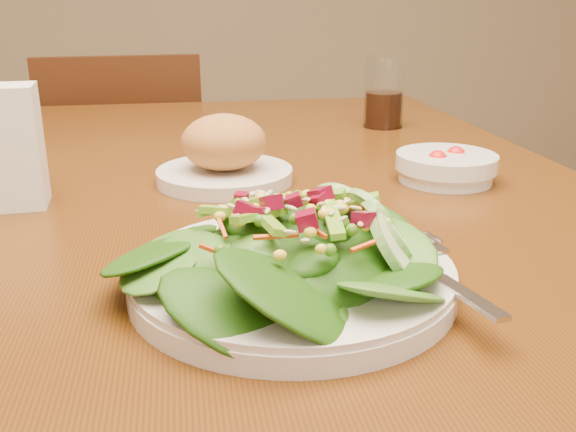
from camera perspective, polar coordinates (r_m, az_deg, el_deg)
The scene contains 6 objects.
dining_table at distance 0.81m, azimuth -3.19°, elevation -4.96°, with size 0.90×1.40×0.75m.
chair_far at distance 1.72m, azimuth -13.82°, elevation 0.72°, with size 0.41×0.41×0.84m.
salad_plate at distance 0.52m, azimuth 1.39°, elevation -3.62°, with size 0.27×0.27×0.08m.
bread_plate at distance 0.82m, azimuth -5.70°, elevation 5.43°, with size 0.17×0.17×0.09m.
tomato_bowl at distance 0.85m, azimuth 13.86°, elevation 4.28°, with size 0.13×0.13×0.04m.
drinking_glass at distance 1.17m, azimuth 8.53°, elevation 10.41°, with size 0.07×0.07×0.12m.
Camera 1 is at (-0.08, -0.73, 0.98)m, focal length 40.00 mm.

